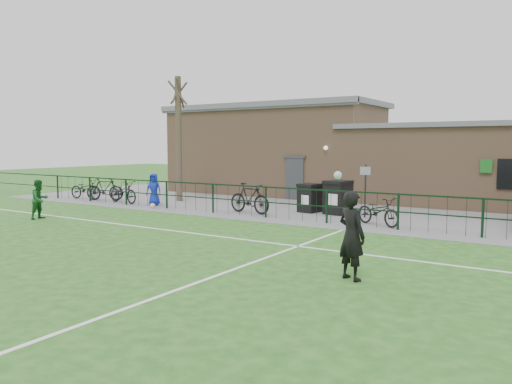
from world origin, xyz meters
The scene contains 20 objects.
ground centered at (0.00, 0.00, 0.00)m, with size 90.00×90.00×0.00m, color #225519.
paving_strip centered at (0.00, 13.50, 0.01)m, with size 34.00×13.00×0.02m, color slate.
pitch_line_touch centered at (0.00, 7.80, 0.00)m, with size 28.00×0.10×0.01m, color white.
pitch_line_mid centered at (0.00, 4.00, 0.00)m, with size 28.00×0.10×0.01m, color white.
pitch_line_perp centered at (2.00, 0.00, 0.00)m, with size 0.10×16.00×0.01m, color white.
perimeter_fence centered at (0.00, 8.00, 0.60)m, with size 28.00×0.10×1.20m, color black.
bare_tree centered at (-8.00, 10.50, 3.00)m, with size 0.30×0.30×6.00m, color #413527.
wheelie_bin_left centered at (-0.81, 10.27, 0.56)m, with size 0.71×0.80×1.07m, color black.
wheelie_bin_right centered at (0.40, 10.34, 0.64)m, with size 0.82×0.93×1.24m, color black.
sign_post centered at (1.64, 10.00, 1.02)m, with size 0.06×0.06×2.00m, color black.
bicycle_a centered at (-12.52, 8.56, 0.53)m, with size 0.68×1.95×1.03m, color black.
bicycle_b centered at (-11.22, 8.66, 0.59)m, with size 0.54×1.90×1.14m, color black.
bicycle_c centered at (-9.61, 8.39, 0.54)m, with size 0.69×1.99×1.04m, color black.
bicycle_d centered at (-2.65, 8.62, 0.63)m, with size 0.57×2.02×1.22m, color black.
bicycle_e centered at (2.67, 8.51, 0.50)m, with size 0.64×1.84×0.96m, color black.
spectator_child centered at (-7.74, 8.49, 0.74)m, with size 0.71×0.46×1.45m, color #1228AC.
goalkeeper_kick centered at (4.45, 1.68, 0.93)m, with size 2.14×3.47×2.04m.
outfield_player centered at (-8.44, 3.28, 0.73)m, with size 0.71×0.55×1.46m, color #175220.
ball_ground centered at (-7.08, 7.72, 0.12)m, with size 0.23×0.23×0.23m, color white.
clubhouse centered at (-0.88, 16.50, 2.22)m, with size 24.25×5.40×4.96m.
Camera 1 is at (8.26, -7.80, 2.75)m, focal length 35.00 mm.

